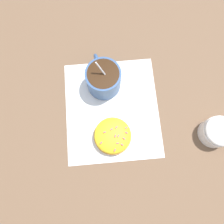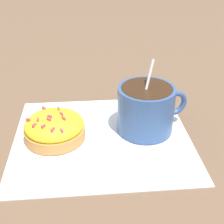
{
  "view_description": "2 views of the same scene",
  "coord_description": "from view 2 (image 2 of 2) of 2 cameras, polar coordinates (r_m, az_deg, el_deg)",
  "views": [
    {
      "loc": [
        0.14,
        -0.03,
        0.56
      ],
      "look_at": [
        0.02,
        -0.0,
        0.04
      ],
      "focal_mm": 35.0,
      "sensor_mm": 36.0,
      "label": 1
    },
    {
      "loc": [
        0.06,
        0.4,
        0.29
      ],
      "look_at": [
        -0.02,
        -0.01,
        0.04
      ],
      "focal_mm": 50.0,
      "sensor_mm": 36.0,
      "label": 2
    }
  ],
  "objects": [
    {
      "name": "coffee_cup",
      "position": [
        0.49,
        6.33,
        0.92
      ],
      "size": [
        0.12,
        0.09,
        0.12
      ],
      "color": "#335184",
      "rests_on": "paper_napkin"
    },
    {
      "name": "frosted_pastry",
      "position": [
        0.49,
        -10.49,
        -2.77
      ],
      "size": [
        0.09,
        0.09,
        0.04
      ],
      "color": "#C18442",
      "rests_on": "paper_napkin"
    },
    {
      "name": "paper_napkin",
      "position": [
        0.49,
        -1.83,
        -4.63
      ],
      "size": [
        0.3,
        0.27,
        0.0
      ],
      "color": "white",
      "rests_on": "ground_plane"
    },
    {
      "name": "ground_plane",
      "position": [
        0.49,
        -1.83,
        -4.77
      ],
      "size": [
        3.0,
        3.0,
        0.0
      ],
      "primitive_type": "plane",
      "color": "brown"
    }
  ]
}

